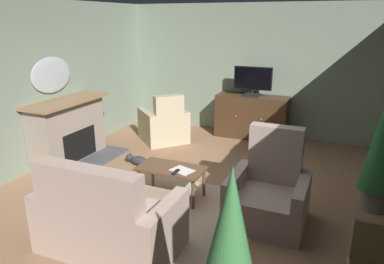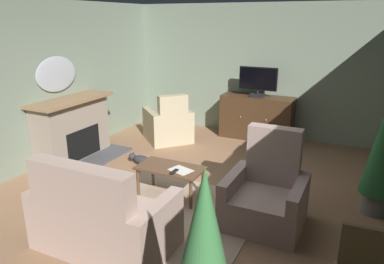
# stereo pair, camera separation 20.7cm
# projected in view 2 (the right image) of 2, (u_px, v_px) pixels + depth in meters

# --- Properties ---
(ground_plane) EXTENTS (6.08, 7.26, 0.04)m
(ground_plane) POSITION_uv_depth(u_px,v_px,m) (185.00, 199.00, 5.07)
(ground_plane) COLOR #936B4C
(wall_back) EXTENTS (6.08, 0.10, 2.72)m
(wall_back) POSITION_uv_depth(u_px,v_px,m) (258.00, 71.00, 7.55)
(wall_back) COLOR gray
(wall_back) RESTS_ON ground_plane
(wall_left) EXTENTS (0.10, 7.26, 2.72)m
(wall_left) POSITION_uv_depth(u_px,v_px,m) (31.00, 87.00, 5.81)
(wall_left) COLOR gray
(wall_left) RESTS_ON ground_plane
(rug_central) EXTENTS (2.12, 2.14, 0.01)m
(rug_central) POSITION_uv_depth(u_px,v_px,m) (168.00, 216.00, 4.58)
(rug_central) COLOR tan
(rug_central) RESTS_ON ground_plane
(fireplace) EXTENTS (0.96, 1.61, 1.10)m
(fireplace) POSITION_uv_depth(u_px,v_px,m) (73.00, 130.00, 6.34)
(fireplace) COLOR #4C4C51
(fireplace) RESTS_ON ground_plane
(wall_mirror_oval) EXTENTS (0.06, 0.89, 0.60)m
(wall_mirror_oval) POSITION_uv_depth(u_px,v_px,m) (57.00, 74.00, 6.15)
(wall_mirror_oval) COLOR #B2B7BF
(tv_cabinet) EXTENTS (1.47, 0.55, 0.89)m
(tv_cabinet) POSITION_uv_depth(u_px,v_px,m) (257.00, 118.00, 7.48)
(tv_cabinet) COLOR black
(tv_cabinet) RESTS_ON ground_plane
(television) EXTENTS (0.77, 0.20, 0.60)m
(television) POSITION_uv_depth(u_px,v_px,m) (258.00, 81.00, 7.19)
(television) COLOR black
(television) RESTS_ON tv_cabinet
(coffee_table) EXTENTS (0.92, 0.49, 0.45)m
(coffee_table) POSITION_uv_depth(u_px,v_px,m) (170.00, 171.00, 4.99)
(coffee_table) COLOR brown
(coffee_table) RESTS_ON ground_plane
(tv_remote) EXTENTS (0.06, 0.17, 0.02)m
(tv_remote) POSITION_uv_depth(u_px,v_px,m) (174.00, 172.00, 4.79)
(tv_remote) COLOR black
(tv_remote) RESTS_ON coffee_table
(folded_newspaper) EXTENTS (0.35, 0.30, 0.01)m
(folded_newspaper) POSITION_uv_depth(u_px,v_px,m) (181.00, 170.00, 4.86)
(folded_newspaper) COLOR silver
(folded_newspaper) RESTS_ON coffee_table
(sofa_floral) EXTENTS (1.48, 0.85, 1.08)m
(sofa_floral) POSITION_uv_depth(u_px,v_px,m) (101.00, 219.00, 3.85)
(sofa_floral) COLOR #BC9E8E
(sofa_floral) RESTS_ON ground_plane
(armchair_by_fireplace) EXTENTS (1.20, 1.20, 1.01)m
(armchair_by_fireplace) POSITION_uv_depth(u_px,v_px,m) (168.00, 125.00, 7.34)
(armchair_by_fireplace) COLOR tan
(armchair_by_fireplace) RESTS_ON ground_plane
(armchair_near_window) EXTENTS (0.92, 0.87, 1.15)m
(armchair_near_window) POSITION_uv_depth(u_px,v_px,m) (266.00, 196.00, 4.38)
(armchair_near_window) COLOR #A3897F
(armchair_near_window) RESTS_ON ground_plane
(potted_plant_small_fern_corner) EXTENTS (0.47, 0.47, 1.66)m
(potted_plant_small_fern_corner) POSITION_uv_depth(u_px,v_px,m) (384.00, 148.00, 4.42)
(potted_plant_small_fern_corner) COLOR slate
(potted_plant_small_fern_corner) RESTS_ON ground_plane
(cat) EXTENTS (0.66, 0.20, 0.18)m
(cat) POSITION_uv_depth(u_px,v_px,m) (141.00, 160.00, 6.20)
(cat) COLOR #2D2D33
(cat) RESTS_ON ground_plane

